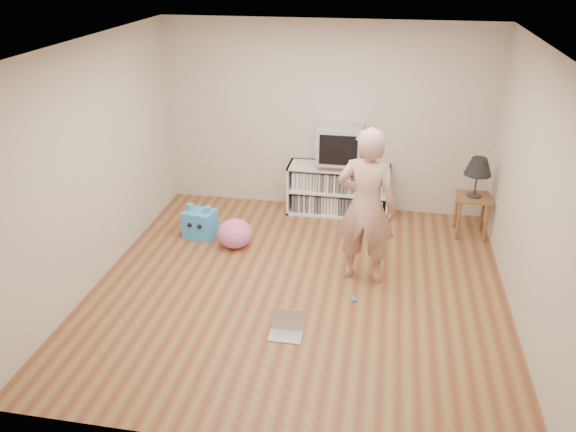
# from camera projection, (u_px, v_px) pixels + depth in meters

# --- Properties ---
(ground) EXTENTS (4.50, 4.50, 0.00)m
(ground) POSITION_uv_depth(u_px,v_px,m) (298.00, 287.00, 6.23)
(ground) COLOR brown
(ground) RESTS_ON ground
(walls) EXTENTS (4.52, 4.52, 2.60)m
(walls) POSITION_uv_depth(u_px,v_px,m) (299.00, 179.00, 5.67)
(walls) COLOR beige
(walls) RESTS_ON ground
(ceiling) EXTENTS (4.50, 4.50, 0.01)m
(ceiling) POSITION_uv_depth(u_px,v_px,m) (301.00, 46.00, 5.10)
(ceiling) COLOR white
(ceiling) RESTS_ON walls
(media_unit) EXTENTS (1.40, 0.45, 0.70)m
(media_unit) POSITION_uv_depth(u_px,v_px,m) (338.00, 189.00, 7.85)
(media_unit) COLOR white
(media_unit) RESTS_ON ground
(dvd_deck) EXTENTS (0.45, 0.35, 0.07)m
(dvd_deck) POSITION_uv_depth(u_px,v_px,m) (339.00, 164.00, 7.67)
(dvd_deck) COLOR gray
(dvd_deck) RESTS_ON media_unit
(crt_tv) EXTENTS (0.60, 0.53, 0.50)m
(crt_tv) POSITION_uv_depth(u_px,v_px,m) (340.00, 144.00, 7.54)
(crt_tv) COLOR #A8A8AD
(crt_tv) RESTS_ON dvd_deck
(side_table) EXTENTS (0.42, 0.42, 0.55)m
(side_table) POSITION_uv_depth(u_px,v_px,m) (472.00, 206.00, 7.19)
(side_table) COLOR brown
(side_table) RESTS_ON ground
(table_lamp) EXTENTS (0.34, 0.34, 0.52)m
(table_lamp) POSITION_uv_depth(u_px,v_px,m) (478.00, 167.00, 6.97)
(table_lamp) COLOR #333333
(table_lamp) RESTS_ON side_table
(person) EXTENTS (0.70, 0.51, 1.78)m
(person) POSITION_uv_depth(u_px,v_px,m) (366.00, 207.00, 6.04)
(person) COLOR tan
(person) RESTS_ON ground
(laptop) EXTENTS (0.33, 0.26, 0.22)m
(laptop) POSITION_uv_depth(u_px,v_px,m) (287.00, 328.00, 5.47)
(laptop) COLOR silver
(laptop) RESTS_ON ground
(playing_cards) EXTENTS (0.09, 0.11, 0.02)m
(playing_cards) POSITION_uv_depth(u_px,v_px,m) (353.00, 299.00, 6.01)
(playing_cards) COLOR #4469B6
(playing_cards) RESTS_ON ground
(plush_blue) EXTENTS (0.42, 0.37, 0.44)m
(plush_blue) POSITION_uv_depth(u_px,v_px,m) (200.00, 223.00, 7.26)
(plush_blue) COLOR #329BFA
(plush_blue) RESTS_ON ground
(plush_pink) EXTENTS (0.53, 0.53, 0.37)m
(plush_pink) POSITION_uv_depth(u_px,v_px,m) (235.00, 233.00, 7.00)
(plush_pink) COLOR pink
(plush_pink) RESTS_ON ground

